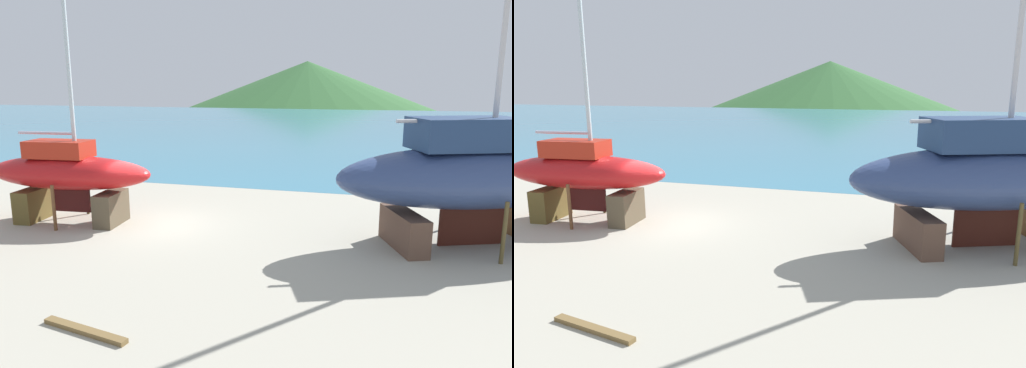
# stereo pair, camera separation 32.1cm
# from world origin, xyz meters

# --- Properties ---
(ground_plane) EXTENTS (45.99, 45.99, 0.00)m
(ground_plane) POSITION_xyz_m (0.00, -4.52, 0.00)
(ground_plane) COLOR #A9A593
(sea_water) EXTENTS (173.30, 74.21, 0.01)m
(sea_water) POSITION_xyz_m (0.00, 44.09, 0.00)
(sea_water) COLOR teal
(sea_water) RESTS_ON ground
(headland_hill) EXTENTS (125.04, 125.04, 23.73)m
(headland_hill) POSITION_xyz_m (-16.32, 135.24, 0.00)
(headland_hill) COLOR #2F5F2F
(headland_hill) RESTS_ON ground
(sailboat_large_starboard) EXTENTS (6.59, 2.59, 10.93)m
(sailboat_large_starboard) POSITION_xyz_m (-3.17, -0.35, 1.86)
(sailboat_large_starboard) COLOR brown
(sailboat_large_starboard) RESTS_ON ground
(sailboat_far_slipway) EXTENTS (9.63, 6.23, 15.61)m
(sailboat_far_slipway) POSITION_xyz_m (11.03, 0.79, 2.32)
(sailboat_far_slipway) COLOR brown
(sailboat_far_slipway) RESTS_ON ground
(timber_short_cross) EXTENTS (2.21, 0.63, 0.11)m
(timber_short_cross) POSITION_xyz_m (2.28, -7.43, 0.05)
(timber_short_cross) COLOR brown
(timber_short_cross) RESTS_ON ground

